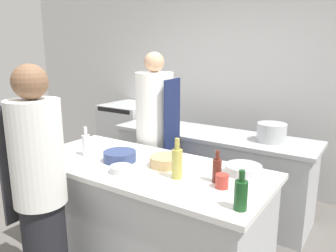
# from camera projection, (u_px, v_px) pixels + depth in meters

# --- Properties ---
(wall_back) EXTENTS (8.00, 0.06, 2.80)m
(wall_back) POSITION_uv_depth(u_px,v_px,m) (244.00, 81.00, 4.21)
(wall_back) COLOR silver
(wall_back) RESTS_ON ground_plane
(prep_counter) EXTENTS (2.01, 0.89, 0.90)m
(prep_counter) POSITION_uv_depth(u_px,v_px,m) (145.00, 216.00, 2.70)
(prep_counter) COLOR #B7BABC
(prep_counter) RESTS_ON ground_plane
(pass_counter) EXTENTS (2.26, 0.64, 0.90)m
(pass_counter) POSITION_uv_depth(u_px,v_px,m) (210.00, 171.00, 3.70)
(pass_counter) COLOR #B7BABC
(pass_counter) RESTS_ON ground_plane
(oven_range) EXTENTS (0.70, 0.73, 1.01)m
(oven_range) POSITION_uv_depth(u_px,v_px,m) (131.00, 137.00, 4.93)
(oven_range) COLOR #B7BABC
(oven_range) RESTS_ON ground_plane
(chef_at_prep_near) EXTENTS (0.36, 0.35, 1.71)m
(chef_at_prep_near) POSITION_uv_depth(u_px,v_px,m) (40.00, 192.00, 2.19)
(chef_at_prep_near) COLOR black
(chef_at_prep_near) RESTS_ON ground_plane
(chef_at_stove) EXTENTS (0.41, 0.40, 1.77)m
(chef_at_stove) POSITION_uv_depth(u_px,v_px,m) (155.00, 140.00, 3.34)
(chef_at_stove) COLOR black
(chef_at_stove) RESTS_ON ground_plane
(bottle_olive_oil) EXTENTS (0.06, 0.06, 0.23)m
(bottle_olive_oil) POSITION_uv_depth(u_px,v_px,m) (217.00, 170.00, 2.24)
(bottle_olive_oil) COLOR #5B2319
(bottle_olive_oil) RESTS_ON prep_counter
(bottle_vinegar) EXTENTS (0.07, 0.07, 0.25)m
(bottle_vinegar) POSITION_uv_depth(u_px,v_px,m) (86.00, 144.00, 2.81)
(bottle_vinegar) COLOR silver
(bottle_vinegar) RESTS_ON prep_counter
(bottle_wine) EXTENTS (0.08, 0.08, 0.24)m
(bottle_wine) POSITION_uv_depth(u_px,v_px,m) (241.00, 194.00, 1.85)
(bottle_wine) COLOR #19471E
(bottle_wine) RESTS_ON prep_counter
(bottle_cooking_oil) EXTENTS (0.08, 0.08, 0.29)m
(bottle_cooking_oil) POSITION_uv_depth(u_px,v_px,m) (177.00, 163.00, 2.30)
(bottle_cooking_oil) COLOR #B2A84C
(bottle_cooking_oil) RESTS_ON prep_counter
(bowl_mixing_large) EXTENTS (0.25, 0.25, 0.08)m
(bowl_mixing_large) POSITION_uv_depth(u_px,v_px,m) (166.00, 161.00, 2.56)
(bowl_mixing_large) COLOR tan
(bowl_mixing_large) RESTS_ON prep_counter
(bowl_prep_small) EXTENTS (0.27, 0.27, 0.08)m
(bowl_prep_small) POSITION_uv_depth(u_px,v_px,m) (120.00, 156.00, 2.68)
(bowl_prep_small) COLOR navy
(bowl_prep_small) RESTS_ON prep_counter
(bowl_ceramic_blue) EXTENTS (0.27, 0.27, 0.06)m
(bowl_ceramic_blue) POSITION_uv_depth(u_px,v_px,m) (243.00, 169.00, 2.41)
(bowl_ceramic_blue) COLOR #B7BABC
(bowl_ceramic_blue) RESTS_ON prep_counter
(bowl_wooden_salad) EXTENTS (0.16, 0.16, 0.05)m
(bowl_wooden_salad) POSITION_uv_depth(u_px,v_px,m) (121.00, 169.00, 2.44)
(bowl_wooden_salad) COLOR #B7BABC
(bowl_wooden_salad) RESTS_ON prep_counter
(cup) EXTENTS (0.09, 0.09, 0.09)m
(cup) POSITION_uv_depth(u_px,v_px,m) (222.00, 181.00, 2.16)
(cup) COLOR #B2382D
(cup) RESTS_ON prep_counter
(stockpot) EXTENTS (0.29, 0.29, 0.18)m
(stockpot) POSITION_uv_depth(u_px,v_px,m) (272.00, 132.00, 3.24)
(stockpot) COLOR #B7BABC
(stockpot) RESTS_ON pass_counter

